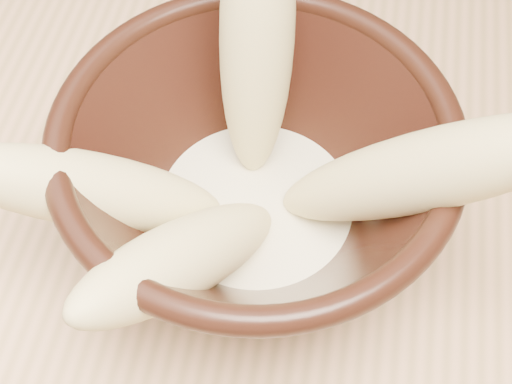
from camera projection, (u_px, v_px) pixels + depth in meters
table at (242, 164)px, 0.61m from camera, size 1.20×0.80×0.75m
bowl at (256, 182)px, 0.42m from camera, size 0.23×0.23×0.12m
milk_puddle at (256, 209)px, 0.45m from camera, size 0.13×0.13×0.02m
banana_upright at (257, 40)px, 0.40m from camera, size 0.05×0.10×0.19m
banana_left at (93, 190)px, 0.39m from camera, size 0.17×0.10×0.13m
banana_right at (416, 173)px, 0.37m from camera, size 0.17×0.08×0.17m
banana_front at (182, 259)px, 0.37m from camera, size 0.12×0.16×0.12m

